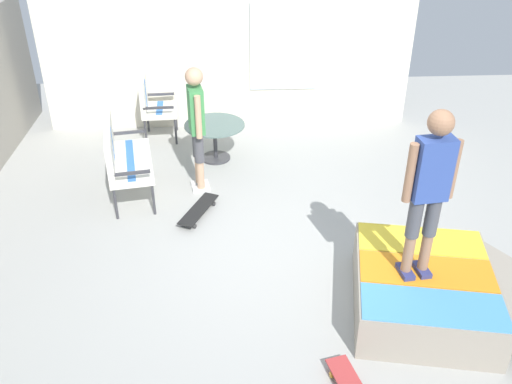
# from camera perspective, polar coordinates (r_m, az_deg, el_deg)

# --- Properties ---
(ground_plane) EXTENTS (12.00, 12.00, 0.10)m
(ground_plane) POSITION_cam_1_polar(r_m,az_deg,el_deg) (6.46, 2.29, -6.96)
(ground_plane) COLOR #A8A8A3
(house_facade) EXTENTS (0.23, 6.00, 2.53)m
(house_facade) POSITION_cam_1_polar(r_m,az_deg,el_deg) (9.26, -2.80, 14.26)
(house_facade) COLOR silver
(house_facade) RESTS_ON ground_plane
(skate_ramp) EXTENTS (1.86, 2.22, 0.49)m
(skate_ramp) POSITION_cam_1_polar(r_m,az_deg,el_deg) (5.86, 17.08, -9.61)
(skate_ramp) COLOR gray
(skate_ramp) RESTS_ON ground_plane
(patio_bench) EXTENTS (1.33, 0.76, 1.02)m
(patio_bench) POSITION_cam_1_polar(r_m,az_deg,el_deg) (7.49, -13.75, 3.81)
(patio_bench) COLOR #38383D
(patio_bench) RESTS_ON ground_plane
(patio_chair_near_house) EXTENTS (0.65, 0.58, 1.02)m
(patio_chair_near_house) POSITION_cam_1_polar(r_m,az_deg,el_deg) (9.06, -10.65, 9.01)
(patio_chair_near_house) COLOR #38383D
(patio_chair_near_house) RESTS_ON ground_plane
(patio_table) EXTENTS (0.90, 0.90, 0.57)m
(patio_table) POSITION_cam_1_polar(r_m,az_deg,el_deg) (8.33, -4.25, 5.92)
(patio_table) COLOR #38383D
(patio_table) RESTS_ON ground_plane
(person_watching) EXTENTS (0.47, 0.29, 1.72)m
(person_watching) POSITION_cam_1_polar(r_m,az_deg,el_deg) (7.31, -6.14, 7.29)
(person_watching) COLOR silver
(person_watching) RESTS_ON ground_plane
(person_skater) EXTENTS (0.27, 0.48, 1.69)m
(person_skater) POSITION_cam_1_polar(r_m,az_deg,el_deg) (5.10, 17.42, 0.73)
(person_skater) COLOR navy
(person_skater) RESTS_ON skate_ramp
(skateboard_by_bench) EXTENTS (0.81, 0.51, 0.10)m
(skateboard_by_bench) POSITION_cam_1_polar(r_m,az_deg,el_deg) (7.12, -5.92, -1.83)
(skateboard_by_bench) COLOR black
(skateboard_by_bench) RESTS_ON ground_plane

